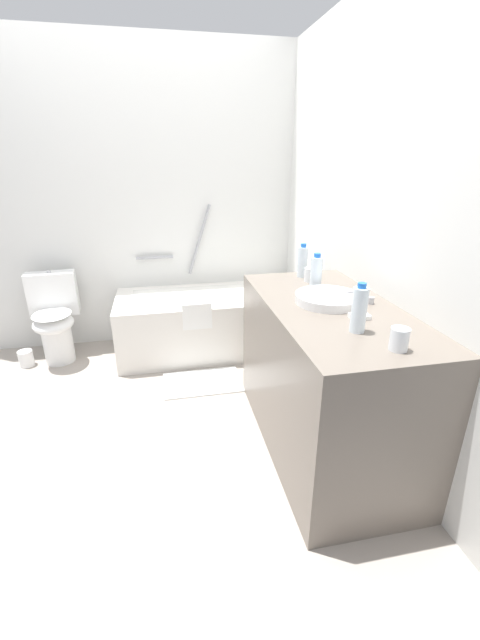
% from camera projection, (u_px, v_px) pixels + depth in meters
% --- Properties ---
extents(ground_plane, '(3.67, 3.67, 0.00)m').
position_uv_depth(ground_plane, '(144.00, 419.00, 2.51)').
color(ground_plane, '#9E9389').
extents(wall_back_tiled, '(3.07, 0.10, 2.40)m').
position_uv_depth(wall_back_tiled, '(134.00, 203.00, 3.26)').
color(wall_back_tiled, silver).
rests_on(wall_back_tiled, ground_plane).
extents(wall_right_mirror, '(0.10, 2.95, 2.40)m').
position_uv_depth(wall_right_mirror, '(367.00, 221.00, 2.32)').
color(wall_right_mirror, silver).
rests_on(wall_right_mirror, ground_plane).
extents(bathtub, '(1.50, 0.70, 1.19)m').
position_uv_depth(bathtub, '(209.00, 320.00, 3.36)').
color(bathtub, silver).
rests_on(bathtub, ground_plane).
extents(toilet, '(0.38, 0.49, 0.71)m').
position_uv_depth(toilet, '(55.00, 318.00, 3.15)').
color(toilet, white).
rests_on(toilet, ground_plane).
extents(vanity_counter, '(0.64, 1.31, 0.84)m').
position_uv_depth(vanity_counter, '(325.00, 378.00, 2.16)').
color(vanity_counter, '#6B6056').
rests_on(vanity_counter, ground_plane).
extents(sink_basin, '(0.34, 0.34, 0.04)m').
position_uv_depth(sink_basin, '(328.00, 299.00, 2.04)').
color(sink_basin, white).
rests_on(sink_basin, vanity_counter).
extents(sink_faucet, '(0.13, 0.15, 0.06)m').
position_uv_depth(sink_faucet, '(363.00, 295.00, 2.07)').
color(sink_faucet, '#AEAEB4').
rests_on(sink_faucet, vanity_counter).
extents(water_bottle_0, '(0.07, 0.07, 0.21)m').
position_uv_depth(water_bottle_0, '(316.00, 273.00, 2.23)').
color(water_bottle_0, silver).
rests_on(water_bottle_0, vanity_counter).
extents(water_bottle_1, '(0.06, 0.06, 0.21)m').
position_uv_depth(water_bottle_1, '(303.00, 262.00, 2.46)').
color(water_bottle_1, silver).
rests_on(water_bottle_1, vanity_counter).
extents(water_bottle_2, '(0.07, 0.07, 0.22)m').
position_uv_depth(water_bottle_2, '(359.00, 309.00, 1.67)').
color(water_bottle_2, silver).
rests_on(water_bottle_2, vanity_counter).
extents(drinking_glass_0, '(0.07, 0.07, 0.08)m').
position_uv_depth(drinking_glass_0, '(310.00, 275.00, 2.39)').
color(drinking_glass_0, white).
rests_on(drinking_glass_0, vanity_counter).
extents(drinking_glass_1, '(0.07, 0.07, 0.09)m').
position_uv_depth(drinking_glass_1, '(399.00, 339.00, 1.52)').
color(drinking_glass_1, white).
rests_on(drinking_glass_1, vanity_counter).
extents(soap_dish, '(0.09, 0.06, 0.02)m').
position_uv_depth(soap_dish, '(359.00, 316.00, 1.84)').
color(soap_dish, white).
rests_on(soap_dish, vanity_counter).
extents(bath_mat, '(0.56, 0.36, 0.01)m').
position_uv_depth(bath_mat, '(202.00, 382.00, 2.92)').
color(bath_mat, white).
rests_on(bath_mat, ground_plane).
extents(toilet_paper_roll, '(0.11, 0.11, 0.13)m').
position_uv_depth(toilet_paper_roll, '(26.00, 358.00, 3.14)').
color(toilet_paper_roll, white).
rests_on(toilet_paper_roll, ground_plane).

